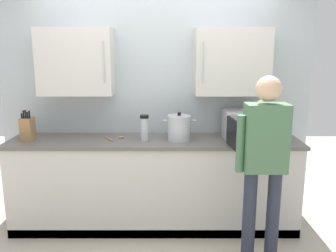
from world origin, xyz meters
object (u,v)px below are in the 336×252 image
at_px(microwave_oven, 245,125).
at_px(wooden_spoon, 114,138).
at_px(stock_pot, 178,128).
at_px(person_figure, 263,157).
at_px(thermos_flask, 144,128).
at_px(knife_block, 26,129).

bearing_deg(microwave_oven, wooden_spoon, -179.96).
distance_m(stock_pot, person_figure, 0.97).
bearing_deg(microwave_oven, person_figure, -90.91).
bearing_deg(microwave_oven, thermos_flask, -176.09).
distance_m(wooden_spoon, thermos_flask, 0.33).
bearing_deg(stock_pot, person_figure, -45.95).
height_order(microwave_oven, knife_block, knife_block).
xyz_separation_m(wooden_spoon, knife_block, (-0.87, -0.05, 0.11)).
distance_m(stock_pot, wooden_spoon, 0.66).
bearing_deg(person_figure, wooden_spoon, 150.39).
xyz_separation_m(wooden_spoon, thermos_flask, (0.30, -0.07, 0.12)).
bearing_deg(person_figure, knife_block, 162.19).
bearing_deg(thermos_flask, stock_pot, 1.95).
distance_m(microwave_oven, stock_pot, 0.68).
distance_m(wooden_spoon, person_figure, 1.52).
height_order(microwave_oven, person_figure, person_figure).
relative_size(microwave_oven, knife_block, 2.48).
distance_m(stock_pot, knife_block, 1.52).
bearing_deg(knife_block, microwave_oven, 1.21).
bearing_deg(person_figure, microwave_oven, 89.09).
distance_m(knife_block, thermos_flask, 1.18).
relative_size(stock_pot, knife_block, 1.07).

